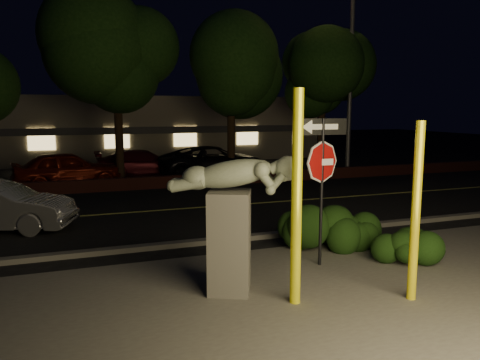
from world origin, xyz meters
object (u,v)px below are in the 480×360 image
object	(u,v)px
sculpture	(232,209)
parked_car_darkred	(143,163)
parked_car_dark	(215,161)
signpost	(322,162)
yellow_pole_right	(416,213)
streetlight	(347,51)
parked_car_red	(67,169)
yellow_pole_left	(297,199)

from	to	relation	value
sculpture	parked_car_darkred	world-z (taller)	sculpture
sculpture	parked_car_dark	bearing A→B (deg)	98.79
signpost	parked_car_darkred	world-z (taller)	signpost
yellow_pole_right	streetlight	bearing A→B (deg)	62.36
parked_car_red	parked_car_darkred	bearing A→B (deg)	-71.62
signpost	streetlight	distance (m)	13.96
parked_car_red	signpost	bearing A→B (deg)	-166.44
yellow_pole_right	parked_car_darkred	bearing A→B (deg)	97.53
yellow_pole_left	parked_car_red	world-z (taller)	yellow_pole_left
yellow_pole_right	streetlight	size ratio (longest dim) A/B	0.31
streetlight	parked_car_dark	xyz separation A→B (m)	(-5.87, 1.97, -5.16)
signpost	parked_car_red	distance (m)	13.65
parked_car_red	parked_car_darkred	distance (m)	3.81
yellow_pole_left	parked_car_dark	size ratio (longest dim) A/B	0.67
signpost	parked_car_dark	bearing A→B (deg)	86.18
yellow_pole_left	signpost	xyz separation A→B (m)	(1.34, 1.55, 0.38)
yellow_pole_left	parked_car_red	distance (m)	14.67
sculpture	parked_car_red	size ratio (longest dim) A/B	0.56
signpost	parked_car_dark	world-z (taller)	signpost
yellow_pole_right	parked_car_dark	distance (m)	15.25
yellow_pole_right	parked_car_dark	bearing A→B (deg)	86.02
sculpture	streetlight	world-z (taller)	streetlight
yellow_pole_right	signpost	world-z (taller)	yellow_pole_right
yellow_pole_right	sculpture	distance (m)	3.09
streetlight	parked_car_dark	bearing A→B (deg)	172.64
parked_car_red	parked_car_dark	bearing A→B (deg)	-93.83
parked_car_red	sculpture	bearing A→B (deg)	-176.12
signpost	parked_car_darkred	distance (m)	14.49
parked_car_red	parked_car_dark	world-z (taller)	parked_car_dark
streetlight	parked_car_red	xyz separation A→B (m)	(-12.51, 1.48, -5.16)
yellow_pole_right	parked_car_red	size ratio (longest dim) A/B	0.70
streetlight	parked_car_red	bearing A→B (deg)	-175.62
sculpture	parked_car_darkred	xyz separation A→B (m)	(0.61, 15.05, -0.86)
signpost	parked_car_dark	xyz separation A→B (m)	(1.66, 13.11, -1.43)
streetlight	parked_car_darkred	distance (m)	10.97
sculpture	parked_car_darkred	bearing A→B (deg)	111.95
signpost	parked_car_red	xyz separation A→B (m)	(-4.98, 12.63, -1.43)
signpost	yellow_pole_right	bearing A→B (deg)	-70.52
yellow_pole_left	streetlight	distance (m)	16.02
yellow_pole_left	sculpture	xyz separation A→B (m)	(-0.84, 0.82, -0.27)
yellow_pole_right	signpost	size ratio (longest dim) A/B	1.00
yellow_pole_left	signpost	world-z (taller)	yellow_pole_left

